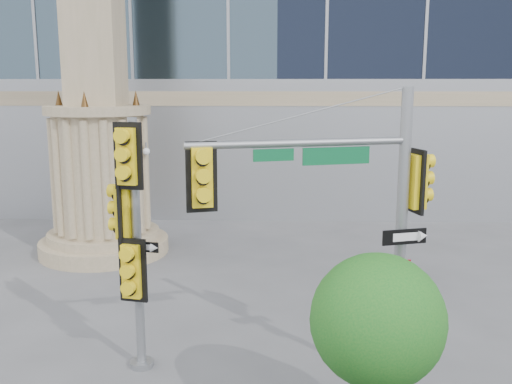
{
  "coord_description": "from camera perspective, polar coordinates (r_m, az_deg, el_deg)",
  "views": [
    {
      "loc": [
        -0.08,
        -10.02,
        5.81
      ],
      "look_at": [
        -0.48,
        2.0,
        3.52
      ],
      "focal_mm": 40.0,
      "sensor_mm": 36.0,
      "label": 1
    }
  ],
  "objects": [
    {
      "name": "secondary_signal_pole",
      "position": [
        11.54,
        -12.37,
        -3.37
      ],
      "size": [
        0.9,
        0.77,
        5.18
      ],
      "rotation": [
        0.0,
        0.0,
        -0.2
      ],
      "color": "slate",
      "rests_on": "ground"
    },
    {
      "name": "street_tree",
      "position": [
        9.15,
        12.25,
        -12.92
      ],
      "size": [
        2.12,
        2.07,
        3.3
      ],
      "color": "gray",
      "rests_on": "ground"
    },
    {
      "name": "monument",
      "position": [
        19.92,
        -15.63,
        9.54
      ],
      "size": [
        4.4,
        4.4,
        16.6
      ],
      "color": "gray",
      "rests_on": "ground"
    },
    {
      "name": "main_signal_pole",
      "position": [
        10.47,
        9.41,
        -1.74
      ],
      "size": [
        4.36,
        1.59,
        5.76
      ],
      "rotation": [
        0.0,
        0.0,
        0.28
      ],
      "color": "slate",
      "rests_on": "ground"
    }
  ]
}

